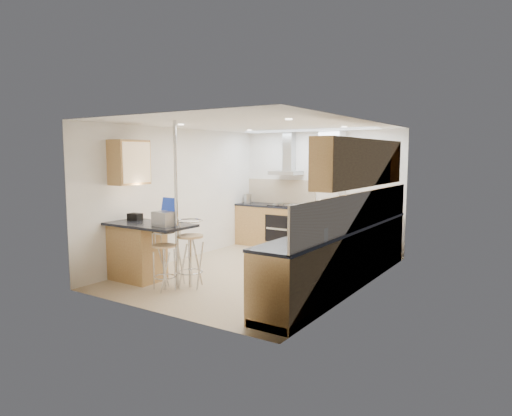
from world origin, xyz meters
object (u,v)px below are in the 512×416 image
Objects in this scene: laptop at (164,219)px; bread_bin at (312,235)px; microwave at (348,213)px; bar_stool_near at (164,261)px; bar_stool_end at (190,253)px.

laptop is 0.94× the size of bread_bin.
bread_bin is at bearing -178.38° from microwave.
laptop is 0.36× the size of bar_stool_near.
microwave is 2.97m from bar_stool_near.
bar_stool_near is (-2.05, -2.05, -0.63)m from microwave.
microwave is at bearing -5.65° from bar_stool_end.
bread_bin is (2.29, 0.25, 0.56)m from bar_stool_near.
laptop reaches higher than bread_bin.
bar_stool_end is (0.22, 0.33, 0.08)m from bar_stool_near.
microwave reaches higher than bread_bin.
bread_bin is (2.07, -0.08, 0.49)m from bar_stool_end.
laptop is 0.65m from bar_stool_end.
laptop reaches higher than bar_stool_end.
laptop is 2.38m from bread_bin.
microwave is at bearing 99.25° from bread_bin.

